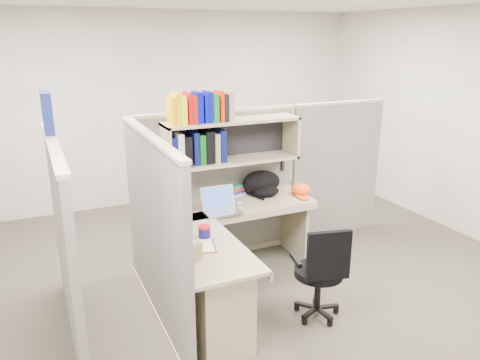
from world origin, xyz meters
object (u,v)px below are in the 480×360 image
snack_canister (204,231)px  desk (224,275)px  backpack (264,184)px  laptop (222,201)px  task_chair (320,286)px

snack_canister → desk: bearing=-60.3°
backpack → snack_canister: size_ratio=4.00×
desk → laptop: 0.80m
laptop → task_chair: (0.50, -0.94, -0.54)m
desk → snack_canister: (-0.10, 0.18, 0.34)m
backpack → task_chair: bearing=-92.2°
desk → task_chair: 0.82m
laptop → snack_canister: bearing=-126.5°
desk → laptop: bearing=68.5°
snack_canister → task_chair: (0.86, -0.48, -0.47)m
backpack → task_chair: (-0.10, -1.26, -0.54)m
desk → task_chair: size_ratio=1.98×
laptop → snack_canister: laptop is taller
laptop → desk: bearing=-110.7°
laptop → snack_canister: 0.59m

